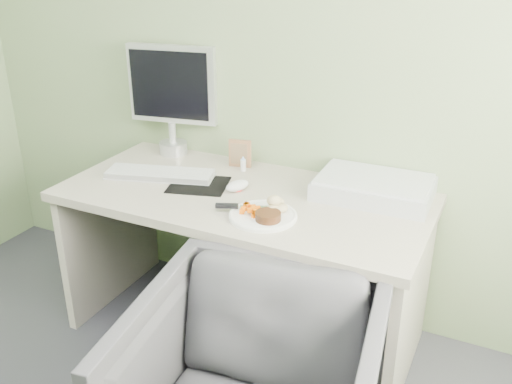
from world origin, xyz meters
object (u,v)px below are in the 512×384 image
at_px(monitor, 172,94).
at_px(scanner, 374,188).
at_px(plate, 263,216).
at_px(desk, 243,231).

bearing_deg(monitor, scanner, -15.19).
relative_size(plate, scanner, 0.56).
height_order(plate, scanner, scanner).
bearing_deg(scanner, plate, -132.65).
height_order(plate, monitor, monitor).
height_order(desk, plate, plate).
relative_size(desk, monitor, 2.94).
bearing_deg(scanner, monitor, 173.27).
relative_size(scanner, monitor, 0.89).
distance_m(plate, scanner, 0.52).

